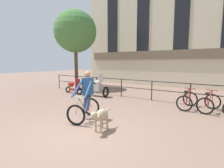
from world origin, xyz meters
TOP-DOWN VIEW (x-y plane):
  - ground_plane at (0.00, 0.00)m, footprint 60.00×60.00m
  - canal_railing at (-0.00, 5.20)m, footprint 15.05×0.05m
  - building_facade at (-0.00, 10.99)m, footprint 18.00×0.72m
  - cyclist_with_bike at (-0.76, 1.01)m, footprint 0.97×1.31m
  - dog at (0.37, 0.43)m, footprint 0.34×0.97m
  - parked_motorcycle at (-3.24, 4.39)m, footprint 1.67×0.79m
  - parked_bicycle_near_lamp at (1.90, 4.54)m, footprint 0.68×1.12m
  - parked_bicycle_mid_left at (2.72, 4.54)m, footprint 0.82×1.20m
  - parked_scooter at (-4.98, 4.30)m, footprint 1.32×0.53m
  - tree_canalside_left at (-6.70, 6.26)m, footprint 3.23×3.23m

SIDE VIEW (x-z plane):
  - ground_plane at x=0.00m, z-range 0.00..0.00m
  - parked_bicycle_near_lamp at x=1.90m, z-range -0.07..0.79m
  - parked_bicycle_mid_left at x=2.72m, z-range -0.07..0.79m
  - parked_scooter at x=-4.98m, z-range -0.02..0.94m
  - dog at x=0.37m, z-range 0.14..0.80m
  - parked_motorcycle at x=-3.24m, z-range -0.11..1.24m
  - canal_railing at x=0.00m, z-range 0.18..1.23m
  - cyclist_with_bike at x=-0.76m, z-range -0.09..1.61m
  - tree_canalside_left at x=-6.70m, z-range 1.35..7.31m
  - building_facade at x=0.00m, z-range -0.02..10.40m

